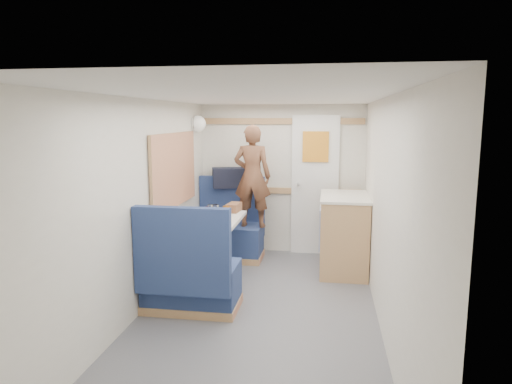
% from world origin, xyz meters
% --- Properties ---
extents(floor, '(4.50, 4.50, 0.00)m').
position_xyz_m(floor, '(0.00, 0.00, 0.00)').
color(floor, '#515156').
rests_on(floor, ground).
extents(ceiling, '(4.50, 4.50, 0.00)m').
position_xyz_m(ceiling, '(0.00, 0.00, 2.00)').
color(ceiling, silver).
rests_on(ceiling, wall_back).
extents(wall_back, '(2.20, 0.02, 2.00)m').
position_xyz_m(wall_back, '(0.00, 2.25, 1.00)').
color(wall_back, silver).
rests_on(wall_back, floor).
extents(wall_left, '(0.02, 4.50, 2.00)m').
position_xyz_m(wall_left, '(-1.10, 0.00, 1.00)').
color(wall_left, silver).
rests_on(wall_left, floor).
extents(wall_right, '(0.02, 4.50, 2.00)m').
position_xyz_m(wall_right, '(1.10, 0.00, 1.00)').
color(wall_right, silver).
rests_on(wall_right, floor).
extents(oak_trim_low, '(2.15, 0.02, 0.08)m').
position_xyz_m(oak_trim_low, '(0.00, 2.23, 0.85)').
color(oak_trim_low, '#A86A4B').
rests_on(oak_trim_low, wall_back).
extents(oak_trim_high, '(2.15, 0.02, 0.08)m').
position_xyz_m(oak_trim_high, '(0.00, 2.23, 1.78)').
color(oak_trim_high, '#A86A4B').
rests_on(oak_trim_high, wall_back).
extents(side_window, '(0.04, 1.30, 0.72)m').
position_xyz_m(side_window, '(-1.08, 1.00, 1.25)').
color(side_window, gray).
rests_on(side_window, wall_left).
extents(rear_door, '(0.62, 0.12, 1.86)m').
position_xyz_m(rear_door, '(0.45, 2.22, 0.97)').
color(rear_door, white).
rests_on(rear_door, wall_back).
extents(dinette_table, '(0.62, 0.92, 0.72)m').
position_xyz_m(dinette_table, '(-0.65, 1.00, 0.57)').
color(dinette_table, white).
rests_on(dinette_table, floor).
extents(bench_far, '(0.90, 0.59, 1.05)m').
position_xyz_m(bench_far, '(-0.65, 1.86, 0.30)').
color(bench_far, '#161F48').
rests_on(bench_far, floor).
extents(bench_near, '(0.90, 0.59, 1.05)m').
position_xyz_m(bench_near, '(-0.65, 0.14, 0.30)').
color(bench_near, '#161F48').
rests_on(bench_near, floor).
extents(ledge, '(0.90, 0.14, 0.04)m').
position_xyz_m(ledge, '(-0.65, 2.12, 0.88)').
color(ledge, '#A86A4B').
rests_on(ledge, bench_far).
extents(dome_light, '(0.20, 0.20, 0.20)m').
position_xyz_m(dome_light, '(-1.04, 1.85, 1.75)').
color(dome_light, white).
rests_on(dome_light, wall_left).
extents(galley_counter, '(0.57, 0.92, 0.92)m').
position_xyz_m(galley_counter, '(0.82, 1.55, 0.47)').
color(galley_counter, '#A86A4B').
rests_on(galley_counter, floor).
extents(person, '(0.48, 0.32, 1.29)m').
position_xyz_m(person, '(-0.32, 1.78, 1.10)').
color(person, brown).
rests_on(person, bench_far).
extents(duffel_bag, '(0.60, 0.41, 0.26)m').
position_xyz_m(duffel_bag, '(-0.64, 2.12, 1.03)').
color(duffel_bag, black).
rests_on(duffel_bag, ledge).
extents(tray, '(0.37, 0.42, 0.02)m').
position_xyz_m(tray, '(-0.57, 0.65, 0.73)').
color(tray, silver).
rests_on(tray, dinette_table).
extents(orange_fruit, '(0.07, 0.07, 0.07)m').
position_xyz_m(orange_fruit, '(-0.53, 0.81, 0.77)').
color(orange_fruit, '#E15E0A').
rests_on(orange_fruit, tray).
extents(cheese_block, '(0.11, 0.08, 0.03)m').
position_xyz_m(cheese_block, '(-0.57, 0.75, 0.76)').
color(cheese_block, '#F6E08E').
rests_on(cheese_block, tray).
extents(wine_glass, '(0.08, 0.08, 0.17)m').
position_xyz_m(wine_glass, '(-0.65, 0.80, 0.84)').
color(wine_glass, white).
rests_on(wine_glass, dinette_table).
extents(tumbler_left, '(0.06, 0.06, 0.10)m').
position_xyz_m(tumbler_left, '(-0.87, 0.62, 0.77)').
color(tumbler_left, white).
rests_on(tumbler_left, dinette_table).
extents(tumbler_mid, '(0.07, 0.07, 0.11)m').
position_xyz_m(tumbler_mid, '(-0.72, 1.20, 0.78)').
color(tumbler_mid, white).
rests_on(tumbler_mid, dinette_table).
extents(tumbler_right, '(0.08, 0.08, 0.12)m').
position_xyz_m(tumbler_right, '(-0.64, 1.14, 0.78)').
color(tumbler_right, white).
rests_on(tumbler_right, dinette_table).
extents(beer_glass, '(0.07, 0.07, 0.11)m').
position_xyz_m(beer_glass, '(-0.52, 1.14, 0.78)').
color(beer_glass, brown).
rests_on(beer_glass, dinette_table).
extents(pepper_grinder, '(0.04, 0.04, 0.10)m').
position_xyz_m(pepper_grinder, '(-0.65, 1.02, 0.77)').
color(pepper_grinder, black).
rests_on(pepper_grinder, dinette_table).
extents(salt_grinder, '(0.04, 0.04, 0.09)m').
position_xyz_m(salt_grinder, '(-0.62, 1.04, 0.76)').
color(salt_grinder, silver).
rests_on(salt_grinder, dinette_table).
extents(bread_loaf, '(0.16, 0.26, 0.10)m').
position_xyz_m(bread_loaf, '(-0.48, 1.38, 0.77)').
color(bread_loaf, brown).
rests_on(bread_loaf, dinette_table).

